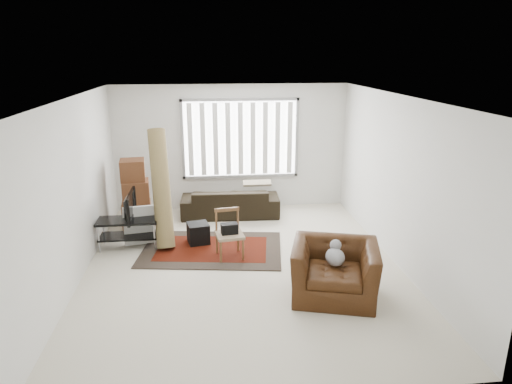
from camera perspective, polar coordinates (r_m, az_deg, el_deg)
room at (r=7.41m, az=-1.80°, el=4.85°), size 6.00×6.02×2.71m
persian_rug at (r=8.12m, az=-5.52°, el=-7.11°), size 2.61×1.93×0.02m
tv_stand at (r=8.37m, az=-15.70°, el=-4.24°), size 1.05×0.47×0.52m
tv at (r=8.24m, az=-15.91°, el=-1.71°), size 0.11×0.85×0.49m
subwoofer at (r=8.33m, az=-7.23°, el=-5.11°), size 0.43×0.43×0.36m
moving_boxes at (r=9.20m, az=-14.82°, el=-0.53°), size 0.61×0.57×1.36m
white_flatpack at (r=8.47m, az=-14.38°, el=-4.06°), size 0.57×0.26×0.70m
rolled_rug at (r=8.18m, az=-11.76°, el=0.46°), size 0.48×1.00×2.08m
sofa at (r=9.63m, az=-3.25°, el=-0.71°), size 2.07×0.96×0.79m
side_chair at (r=7.65m, az=-3.36°, el=-5.01°), size 0.50×0.50×0.82m
armchair at (r=6.57m, az=9.81°, el=-9.22°), size 1.42×1.31×0.88m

